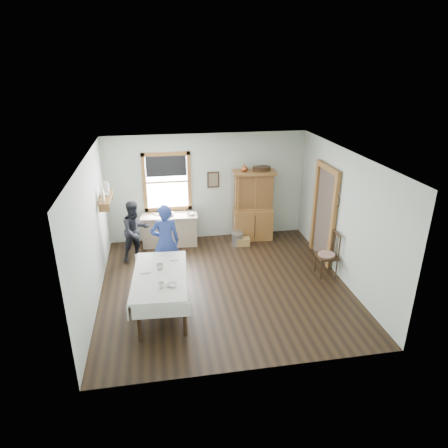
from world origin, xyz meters
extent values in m
cube|color=black|center=(0.00, 0.00, 0.01)|extent=(5.00, 5.00, 0.01)
cube|color=silver|center=(0.00, 0.00, 2.70)|extent=(5.00, 5.00, 0.01)
cube|color=#B0BAAD|center=(0.00, 2.50, 1.35)|extent=(5.00, 0.01, 2.70)
cube|color=#B0BAAD|center=(0.00, -2.50, 1.35)|extent=(5.00, 0.01, 2.70)
cube|color=#B0BAAD|center=(-2.50, 0.00, 1.35)|extent=(0.01, 5.00, 2.70)
cube|color=#B0BAAD|center=(2.50, 0.00, 1.35)|extent=(0.01, 5.00, 2.70)
cube|color=white|center=(-1.00, 2.48, 1.55)|extent=(1.00, 0.02, 1.30)
cube|color=olive|center=(-1.00, 2.46, 2.25)|extent=(1.18, 0.06, 0.09)
cube|color=olive|center=(-1.00, 2.46, 0.85)|extent=(1.18, 0.06, 0.09)
cube|color=olive|center=(-1.54, 2.46, 1.55)|extent=(0.09, 0.06, 1.48)
cube|color=olive|center=(-0.46, 2.46, 1.55)|extent=(0.09, 0.06, 1.48)
cube|color=black|center=(-1.00, 2.44, 1.95)|extent=(0.98, 0.03, 0.50)
cube|color=#4E4138|center=(2.47, 0.85, 1.05)|extent=(0.03, 0.90, 2.10)
cube|color=olive|center=(2.44, 0.34, 1.05)|extent=(0.08, 0.12, 2.10)
cube|color=olive|center=(2.44, 1.36, 1.05)|extent=(0.08, 0.12, 2.10)
cube|color=olive|center=(2.44, 0.85, 2.16)|extent=(0.08, 1.14, 0.12)
cube|color=olive|center=(-2.37, 1.50, 1.55)|extent=(0.24, 1.00, 0.04)
cube|color=olive|center=(-2.37, 1.10, 1.45)|extent=(0.22, 0.03, 0.18)
cube|color=olive|center=(-2.37, 1.90, 1.45)|extent=(0.22, 0.03, 0.18)
cube|color=tan|center=(-2.37, 1.20, 1.68)|extent=(0.03, 0.22, 0.24)
cylinder|color=silver|center=(-2.37, 1.85, 1.68)|extent=(0.12, 0.12, 0.22)
cube|color=#322011|center=(0.15, 2.46, 1.55)|extent=(0.30, 0.04, 0.40)
torus|color=black|center=(2.45, 0.30, 1.72)|extent=(0.01, 0.27, 0.27)
cube|color=tan|center=(-1.00, 2.16, 0.40)|extent=(1.41, 0.61, 0.79)
cube|color=olive|center=(1.13, 2.18, 0.90)|extent=(1.10, 0.59, 1.80)
cube|color=silver|center=(-1.30, -0.69, 0.37)|extent=(1.10, 1.93, 0.75)
cube|color=#322011|center=(2.24, 0.04, 0.50)|extent=(0.46, 0.46, 0.99)
cube|color=gray|center=(0.66, 1.84, 0.15)|extent=(0.32, 0.32, 0.31)
cube|color=tan|center=(0.79, 1.80, 0.10)|extent=(0.36, 0.28, 0.20)
imported|color=navy|center=(-1.15, 0.52, 0.76)|extent=(0.60, 0.43, 1.53)
imported|color=black|center=(-1.80, 1.48, 0.66)|extent=(0.81, 0.75, 1.32)
imported|color=silver|center=(-1.29, -0.48, 0.80)|extent=(0.17, 0.17, 0.10)
imported|color=silver|center=(-1.27, -1.14, 0.80)|extent=(0.12, 0.12, 0.10)
imported|color=silver|center=(-1.10, -1.11, 0.77)|extent=(0.26, 0.26, 0.05)
imported|color=brown|center=(-1.36, 2.21, 0.80)|extent=(0.24, 0.25, 0.02)
imported|color=silver|center=(-0.49, 2.07, 0.82)|extent=(0.23, 0.23, 0.06)
imported|color=silver|center=(-2.37, 1.55, 1.60)|extent=(0.22, 0.22, 0.05)
camera|label=1|loc=(-1.22, -7.09, 4.34)|focal=32.00mm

